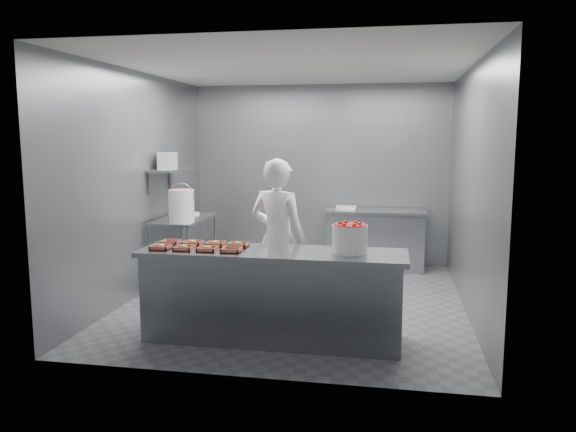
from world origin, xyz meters
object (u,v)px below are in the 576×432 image
Objects in this scene: glaze_bucket at (181,205)px; appliance at (168,161)px; service_counter at (272,295)px; worker at (278,239)px; tray_1 at (184,248)px; tray_0 at (161,247)px; tray_4 at (171,242)px; tray_7 at (239,244)px; tray_5 at (193,243)px; prep_table at (185,240)px; tray_6 at (216,244)px; tray_3 at (232,250)px; strawberry_tub at (350,237)px; back_counter at (375,239)px; tray_2 at (207,249)px.

appliance reaches higher than glaze_bucket.
worker is (-0.09, 0.72, 0.43)m from service_counter.
tray_1 is 1.14m from worker.
appliance is (-0.97, 1.98, 0.75)m from tray_1.
tray_0 reaches higher than tray_4.
tray_0 is at bearing -160.20° from tray_7.
tray_5 is (-0.85, 0.13, 0.47)m from service_counter.
prep_table is 2.12m from tray_6.
tray_3 is 1.14m from strawberry_tub.
tray_4 is 1.16m from worker.
strawberry_tub is (1.84, -0.10, 0.13)m from tray_4.
strawberry_tub is (1.84, 0.16, 0.13)m from tray_0.
worker is (1.56, -1.23, 0.29)m from prep_table.
tray_6 is 0.79m from worker.
tray_6 is 0.63× the size of appliance.
appliance is at bearing 134.52° from service_counter.
service_counter is 0.78m from tray_6.
tray_4 is (-1.09, 0.13, 0.47)m from service_counter.
tray_3 is at bearing -89.33° from tray_7.
worker is at bearing 40.37° from tray_0.
tray_3 is at bearing -55.85° from glaze_bucket.
tray_4 is at bearing 176.97° from strawberry_tub.
tray_4 reaches higher than back_counter.
tray_6 is 0.56× the size of strawberry_tub.
tray_1 is 1.00× the size of tray_6.
tray_2 is 1.38m from strawberry_tub.
tray_3 is 0.56× the size of strawberry_tub.
tray_2 is 0.63× the size of appliance.
tray_6 is 2.23m from appliance.
tray_6 is 0.37× the size of glaze_bucket.
tray_1 is 0.48m from tray_3.
tray_2 is at bearing -114.14° from back_counter.
glaze_bucket reaches higher than tray_0.
tray_6 is (1.04, -1.82, 0.33)m from prep_table.
glaze_bucket is 0.67m from appliance.
service_counter is at bearing -19.10° from tray_7.
tray_1 is at bearing -69.07° from prep_table.
appliance reaches higher than tray_6.
strawberry_tub is 2.78m from glaze_bucket.
glaze_bucket is at bearing 111.75° from tray_1.
glaze_bucket is at bearing 133.99° from service_counter.
tray_5 is at bearing 151.78° from tray_3.
tray_7 reaches higher than service_counter.
tray_7 is (0.72, 0.26, 0.00)m from tray_0.
worker is 1.10m from strawberry_tub.
tray_5 is 1.64m from glaze_bucket.
tray_2 reaches higher than service_counter.
tray_1 is 0.11× the size of worker.
tray_1 and tray_6 have the same top height.
back_counter is at bearing 62.56° from tray_1.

